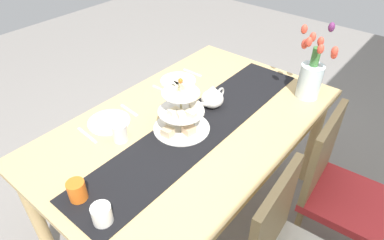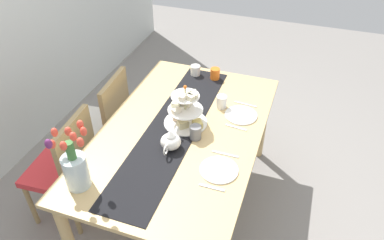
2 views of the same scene
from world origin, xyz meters
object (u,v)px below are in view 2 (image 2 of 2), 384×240
tiered_cake_stand (186,112)px  fork_left (212,188)px  dinner_plate_left (219,170)px  fork_right (236,127)px  cream_jug (195,70)px  dinner_plate_right (241,115)px  chair_right (105,120)px  chair_left (66,165)px  mug_orange (215,74)px  dining_table (182,141)px  mug_white_text (222,102)px  tulip_vase (75,166)px  knife_left (225,154)px  mug_grey (195,132)px  teapot (171,141)px  knife_right (245,104)px

tiered_cake_stand → fork_left: (-0.50, -0.34, -0.09)m
dinner_plate_left → fork_right: bearing=0.0°
cream_jug → dinner_plate_right: cream_jug is taller
fork_right → chair_right: bearing=86.3°
chair_left → mug_orange: size_ratio=9.58×
dinner_plate_left → fork_left: bearing=180.0°
dinner_plate_left → fork_right: (0.43, 0.00, -0.00)m
dining_table → fork_left: bearing=-141.2°
chair_left → tiered_cake_stand: bearing=-61.6°
chair_right → dining_table: bearing=-106.1°
dining_table → mug_white_text: size_ratio=17.93×
tulip_vase → knife_left: 0.89m
tulip_vase → mug_orange: 1.42m
chair_left → mug_grey: (0.28, -0.87, 0.32)m
chair_right → mug_grey: (-0.26, -0.87, 0.32)m
knife_left → mug_white_text: bearing=18.4°
tiered_cake_stand → chair_right: bearing=79.8°
tulip_vase → teapot: bearing=-39.5°
fork_left → knife_left: 0.29m
chair_left → mug_orange: chair_left is taller
teapot → dinner_plate_right: 0.59m
tiered_cake_stand → cream_jug: size_ratio=3.58×
knife_right → mug_grey: mug_grey is taller
dining_table → chair_left: (-0.33, 0.75, -0.17)m
chair_left → knife_left: 1.14m
dining_table → dinner_plate_right: 0.46m
dinner_plate_right → tulip_vase: bearing=142.6°
fork_left → chair_left: bearing=84.9°
chair_left → fork_left: bearing=-95.1°
cream_jug → knife_left: cream_jug is taller
cream_jug → fork_right: bearing=-139.6°
dining_table → chair_right: 0.80m
dining_table → dinner_plate_left: 0.45m
dining_table → mug_orange: size_ratio=17.93×
dinner_plate_left → mug_grey: bearing=44.3°
dining_table → cream_jug: (0.72, 0.14, 0.14)m
tulip_vase → mug_grey: (0.60, -0.49, -0.10)m
dining_table → chair_left: 0.84m
mug_grey → mug_white_text: size_ratio=1.00×
fork_right → knife_right: (0.29, 0.00, 0.00)m
knife_left → cream_jug: bearing=29.7°
teapot → knife_left: (0.06, -0.34, -0.06)m
fork_right → mug_grey: 0.30m
teapot → mug_grey: teapot is taller
dinner_plate_left → dinner_plate_right: (0.57, 0.00, 0.00)m
dinner_plate_left → tiered_cake_stand: bearing=43.2°
cream_jug → knife_right: bearing=-120.1°
tiered_cake_stand → mug_orange: tiered_cake_stand is taller
tulip_vase → mug_grey: 0.78m
knife_left → mug_white_text: (0.48, 0.16, 0.04)m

